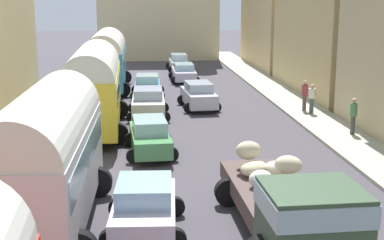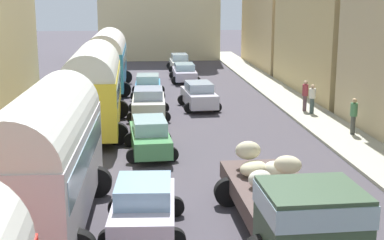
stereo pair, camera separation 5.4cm
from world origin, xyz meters
name	(u,v)px [view 2 (the right image)]	position (x,y,z in m)	size (l,w,h in m)	color
ground_plane	(182,122)	(0.00, 27.00, 0.00)	(154.00, 154.00, 0.00)	#433F46
sidewalk_left	(42,124)	(-7.25, 27.00, 0.07)	(2.50, 70.00, 0.14)	gray
sidewalk_right	(315,118)	(7.25, 27.00, 0.07)	(2.50, 70.00, 0.14)	#ADAA96
building_right_3	(342,25)	(11.43, 35.07, 4.58)	(5.86, 13.22, 9.16)	tan
building_right_4	(277,23)	(10.57, 49.13, 4.05)	(4.13, 13.05, 8.11)	tan
parked_bus_1	(46,153)	(-4.84, 13.85, 2.26)	(3.34, 8.12, 4.06)	silver
parked_bus_2	(94,84)	(-4.39, 25.50, 2.31)	(3.35, 8.76, 4.18)	gold
parked_bus_3	(107,58)	(-4.37, 37.45, 2.29)	(3.35, 9.09, 4.14)	teal
cargo_truck_0	(290,203)	(1.74, 12.21, 1.15)	(3.29, 7.23, 2.15)	#364D37
car_0	(199,95)	(1.30, 30.49, 0.79)	(2.37, 4.13, 1.56)	silver
car_1	(184,72)	(1.31, 40.85, 0.72)	(2.22, 4.31, 1.41)	silver
car_2	(179,62)	(1.40, 47.10, 0.75)	(2.17, 4.11, 1.49)	silver
car_3	(144,207)	(-2.15, 13.30, 0.76)	(2.46, 3.79, 1.51)	silver
car_4	(150,136)	(-1.80, 21.23, 0.76)	(2.25, 4.19, 1.52)	#4E9456
car_5	(149,103)	(-1.71, 28.20, 0.82)	(2.38, 4.05, 1.63)	silver
car_6	(148,86)	(-1.62, 34.45, 0.75)	(2.29, 3.80, 1.49)	#3B90C7
pedestrian_0	(305,95)	(7.09, 28.52, 1.08)	(0.46, 0.46, 1.87)	brown
pedestrian_1	(312,98)	(7.29, 27.83, 1.00)	(0.37, 0.37, 1.76)	#40504E
pedestrian_2	(354,115)	(7.77, 23.08, 1.08)	(0.39, 0.39, 1.86)	#40423D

